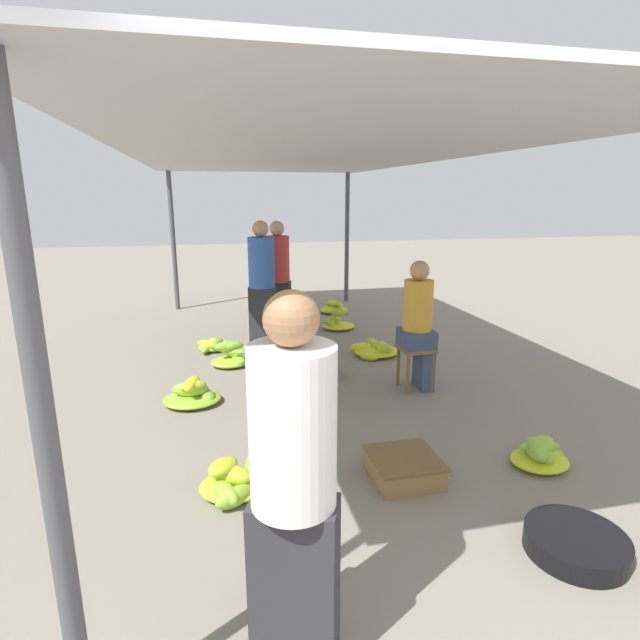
# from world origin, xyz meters

# --- Properties ---
(canopy_post_front_left) EXTENTS (0.08, 0.08, 2.41)m
(canopy_post_front_left) POSITION_xyz_m (-1.58, 0.30, 1.20)
(canopy_post_front_left) COLOR #4C4C51
(canopy_post_front_left) RESTS_ON ground
(canopy_post_back_left) EXTENTS (0.08, 0.08, 2.41)m
(canopy_post_back_left) POSITION_xyz_m (-1.58, 7.79, 1.20)
(canopy_post_back_left) COLOR #4C4C51
(canopy_post_back_left) RESTS_ON ground
(canopy_post_back_right) EXTENTS (0.08, 0.08, 2.41)m
(canopy_post_back_right) POSITION_xyz_m (1.58, 7.79, 1.20)
(canopy_post_back_right) COLOR #4C4C51
(canopy_post_back_right) RESTS_ON ground
(canopy_tarp) EXTENTS (3.56, 7.89, 0.04)m
(canopy_tarp) POSITION_xyz_m (0.00, 4.05, 2.43)
(canopy_tarp) COLOR #B2B2B7
(canopy_tarp) RESTS_ON canopy_post_front_left
(vendor_foreground) EXTENTS (0.46, 0.46, 1.67)m
(vendor_foreground) POSITION_xyz_m (-0.73, 0.43, 0.87)
(vendor_foreground) COLOR #2D2D33
(vendor_foreground) RESTS_ON ground
(stool) EXTENTS (0.34, 0.34, 0.47)m
(stool) POSITION_xyz_m (1.06, 3.28, 0.37)
(stool) COLOR brown
(stool) RESTS_ON ground
(vendor_seated) EXTENTS (0.36, 0.36, 1.37)m
(vendor_seated) POSITION_xyz_m (1.08, 3.28, 0.72)
(vendor_seated) COLOR #384766
(vendor_seated) RESTS_ON ground
(basin_black) EXTENTS (0.57, 0.57, 0.12)m
(basin_black) POSITION_xyz_m (0.95, 0.72, 0.06)
(basin_black) COLOR black
(basin_black) RESTS_ON ground
(banana_pile_left_0) EXTENTS (0.49, 0.51, 0.25)m
(banana_pile_left_0) POSITION_xyz_m (-0.93, 1.74, 0.09)
(banana_pile_left_0) COLOR #BCCF2A
(banana_pile_left_0) RESTS_ON ground
(banana_pile_left_1) EXTENTS (0.47, 0.41, 0.32)m
(banana_pile_left_1) POSITION_xyz_m (-0.80, 4.45, 0.13)
(banana_pile_left_1) COLOR #82B835
(banana_pile_left_1) RESTS_ON ground
(banana_pile_left_2) EXTENTS (0.51, 0.41, 0.18)m
(banana_pile_left_2) POSITION_xyz_m (-1.00, 5.10, 0.08)
(banana_pile_left_2) COLOR #88BB34
(banana_pile_left_2) RESTS_ON ground
(banana_pile_left_3) EXTENTS (0.57, 0.59, 0.28)m
(banana_pile_left_3) POSITION_xyz_m (-1.23, 3.40, 0.09)
(banana_pile_left_3) COLOR #92BF32
(banana_pile_left_3) RESTS_ON ground
(banana_pile_right_0) EXTENTS (0.50, 0.45, 0.23)m
(banana_pile_right_0) POSITION_xyz_m (1.36, 1.61, 0.10)
(banana_pile_right_0) COLOR #89BB34
(banana_pile_right_0) RESTS_ON ground
(banana_pile_right_1) EXTENTS (0.62, 0.63, 0.19)m
(banana_pile_right_1) POSITION_xyz_m (1.04, 4.45, 0.07)
(banana_pile_right_1) COLOR #B5CD2C
(banana_pile_right_1) RESTS_ON ground
(banana_pile_right_2) EXTENTS (0.51, 0.44, 0.32)m
(banana_pile_right_2) POSITION_xyz_m (0.87, 5.80, 0.09)
(banana_pile_right_2) COLOR #A1C52F
(banana_pile_right_2) RESTS_ON ground
(banana_pile_right_3) EXTENTS (0.49, 0.52, 0.21)m
(banana_pile_right_3) POSITION_xyz_m (1.11, 6.90, 0.08)
(banana_pile_right_3) COLOR #BBCF2B
(banana_pile_right_3) RESTS_ON ground
(crate_near) EXTENTS (0.46, 0.46, 0.16)m
(crate_near) POSITION_xyz_m (-0.29, 3.26, 0.08)
(crate_near) COLOR brown
(crate_near) RESTS_ON ground
(crate_mid) EXTENTS (0.49, 0.49, 0.18)m
(crate_mid) POSITION_xyz_m (0.28, 1.66, 0.09)
(crate_mid) COLOR olive
(crate_mid) RESTS_ON ground
(crate_far) EXTENTS (0.43, 0.43, 0.18)m
(crate_far) POSITION_xyz_m (0.08, 3.86, 0.09)
(crate_far) COLOR olive
(crate_far) RESTS_ON ground
(shopper_walking_mid) EXTENTS (0.45, 0.45, 1.65)m
(shopper_walking_mid) POSITION_xyz_m (-0.02, 5.88, 0.85)
(shopper_walking_mid) COLOR #2D2D33
(shopper_walking_mid) RESTS_ON ground
(shopper_walking_far) EXTENTS (0.41, 0.41, 1.68)m
(shopper_walking_far) POSITION_xyz_m (-0.31, 5.38, 0.87)
(shopper_walking_far) COLOR #2D2D33
(shopper_walking_far) RESTS_ON ground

